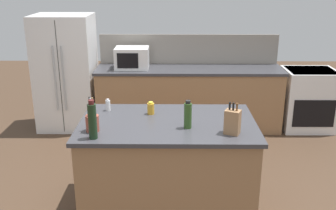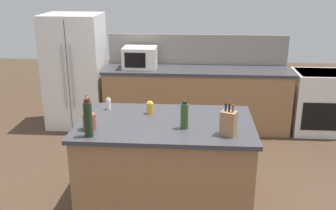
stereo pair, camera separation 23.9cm
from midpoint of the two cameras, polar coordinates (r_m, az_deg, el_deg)
name	(u,v)px [view 2 (the right image)]	position (r m, az deg, el deg)	size (l,w,h in m)	color
ground_plane	(166,206)	(4.21, 1.32, -14.44)	(14.00, 14.00, 0.00)	#473323
back_counter_run	(196,99)	(6.01, 5.26, 0.90)	(2.80, 0.66, 0.94)	#936B47
wall_backsplash	(197,49)	(6.14, 5.41, 8.02)	(2.76, 0.03, 0.46)	gray
kitchen_island	(165,165)	(3.97, 1.37, -8.74)	(1.69, 1.05, 0.94)	#936B47
refrigerator	(76,71)	(6.19, -12.20, 4.84)	(0.85, 0.75, 1.72)	white
range_oven	(318,102)	(6.32, 21.97, 0.43)	(0.76, 0.65, 0.92)	white
microwave	(140,58)	(5.89, -2.94, 6.88)	(0.49, 0.39, 0.31)	white
knife_block	(228,123)	(3.49, 10.71, -2.62)	(0.16, 0.15, 0.29)	#936B47
utensil_crock	(89,121)	(3.62, -9.50, -2.30)	(0.12, 0.12, 0.32)	brown
salt_shaker	(108,104)	(4.13, -7.00, 0.13)	(0.05, 0.05, 0.13)	silver
honey_jar	(150,108)	(3.97, -0.91, -0.45)	(0.07, 0.07, 0.13)	gold
olive_oil_bottle	(184,116)	(3.59, 4.31, -1.55)	(0.07, 0.07, 0.27)	#2D4C1E
wine_bottle	(88,119)	(3.44, -9.59, -2.02)	(0.07, 0.07, 0.35)	black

